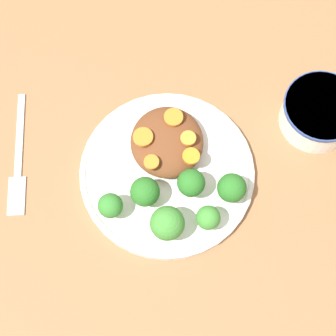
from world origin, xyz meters
name	(u,v)px	position (x,y,z in m)	size (l,w,h in m)	color
ground_plane	(168,175)	(0.00, 0.00, 0.00)	(4.00, 4.00, 0.00)	#8C603D
plate	(168,173)	(0.00, 0.00, 0.01)	(0.24, 0.24, 0.02)	white
dip_bowl	(320,112)	(0.08, -0.22, 0.03)	(0.11, 0.11, 0.05)	white
stew_mound	(164,142)	(0.04, 0.00, 0.03)	(0.11, 0.10, 0.04)	brown
broccoli_floret_0	(192,184)	(-0.03, -0.03, 0.05)	(0.04, 0.04, 0.06)	#759E51
broccoli_floret_1	(233,188)	(-0.03, -0.09, 0.05)	(0.04, 0.04, 0.05)	#759E51
broccoli_floret_2	(168,223)	(-0.08, 0.00, 0.05)	(0.05, 0.05, 0.06)	#759E51
broccoli_floret_3	(111,206)	(-0.06, 0.07, 0.04)	(0.03, 0.03, 0.05)	#759E51
broccoli_floret_4	(209,218)	(-0.07, -0.05, 0.04)	(0.03, 0.03, 0.05)	#759E51
broccoli_floret_5	(146,192)	(-0.04, 0.03, 0.05)	(0.04, 0.04, 0.05)	#7FA85B
carrot_slice_0	(152,159)	(0.00, 0.02, 0.05)	(0.02, 0.02, 0.00)	orange
carrot_slice_1	(144,137)	(0.04, 0.03, 0.05)	(0.03, 0.03, 0.01)	orange
carrot_slice_2	(174,117)	(0.07, -0.01, 0.05)	(0.03, 0.03, 0.00)	orange
carrot_slice_3	(192,156)	(0.01, -0.03, 0.05)	(0.02, 0.02, 0.01)	orange
carrot_slice_4	(189,138)	(0.03, -0.03, 0.05)	(0.02, 0.02, 0.01)	orange
fork	(19,165)	(0.02, 0.21, 0.00)	(0.19, 0.03, 0.01)	silver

